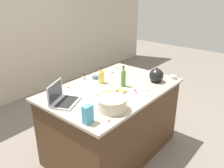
{
  "coord_description": "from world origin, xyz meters",
  "views": [
    {
      "loc": [
        -1.95,
        -1.61,
        2.01
      ],
      "look_at": [
        0.0,
        0.0,
        0.95
      ],
      "focal_mm": 37.37,
      "sensor_mm": 36.0,
      "label": 1
    }
  ],
  "objects_px": {
    "cutting_board": "(112,93)",
    "candy_bag": "(88,114)",
    "laptop": "(62,99)",
    "butter_stick_left": "(114,91)",
    "ramekin_small": "(96,77)",
    "bottle_olive": "(123,78)",
    "ramekin_medium": "(173,77)",
    "kettle": "(156,76)",
    "bottle_oil": "(101,77)",
    "butter_stick_right": "(110,90)",
    "kitchen_timer": "(84,77)",
    "mixing_bowl_large": "(112,103)"
  },
  "relations": [
    {
      "from": "bottle_oil",
      "to": "ramekin_small",
      "type": "xyz_separation_m",
      "value": [
        0.06,
        0.16,
        -0.06
      ]
    },
    {
      "from": "kettle",
      "to": "butter_stick_right",
      "type": "height_order",
      "value": "kettle"
    },
    {
      "from": "kettle",
      "to": "candy_bag",
      "type": "xyz_separation_m",
      "value": [
        -1.23,
        -0.03,
        0.01
      ]
    },
    {
      "from": "mixing_bowl_large",
      "to": "butter_stick_right",
      "type": "bearing_deg",
      "value": 42.84
    },
    {
      "from": "bottle_oil",
      "to": "kitchen_timer",
      "type": "xyz_separation_m",
      "value": [
        -0.06,
        0.25,
        -0.04
      ]
    },
    {
      "from": "cutting_board",
      "to": "butter_stick_left",
      "type": "relative_size",
      "value": 2.69
    },
    {
      "from": "kettle",
      "to": "cutting_board",
      "type": "relative_size",
      "value": 0.72
    },
    {
      "from": "butter_stick_left",
      "to": "kitchen_timer",
      "type": "bearing_deg",
      "value": 81.66
    },
    {
      "from": "bottle_olive",
      "to": "ramekin_medium",
      "type": "height_order",
      "value": "bottle_olive"
    },
    {
      "from": "kitchen_timer",
      "to": "candy_bag",
      "type": "relative_size",
      "value": 0.45
    },
    {
      "from": "bottle_oil",
      "to": "ramekin_medium",
      "type": "distance_m",
      "value": 0.94
    },
    {
      "from": "cutting_board",
      "to": "butter_stick_right",
      "type": "xyz_separation_m",
      "value": [
        -0.01,
        0.02,
        0.03
      ]
    },
    {
      "from": "bottle_olive",
      "to": "butter_stick_right",
      "type": "bearing_deg",
      "value": -176.72
    },
    {
      "from": "bottle_oil",
      "to": "cutting_board",
      "type": "xyz_separation_m",
      "value": [
        -0.16,
        -0.31,
        -0.07
      ]
    },
    {
      "from": "mixing_bowl_large",
      "to": "bottle_olive",
      "type": "xyz_separation_m",
      "value": [
        0.53,
        0.27,
        0.03
      ]
    },
    {
      "from": "butter_stick_right",
      "to": "kitchen_timer",
      "type": "height_order",
      "value": "kitchen_timer"
    },
    {
      "from": "laptop",
      "to": "butter_stick_right",
      "type": "relative_size",
      "value": 3.4
    },
    {
      "from": "kettle",
      "to": "butter_stick_right",
      "type": "bearing_deg",
      "value": 161.28
    },
    {
      "from": "bottle_olive",
      "to": "ramekin_medium",
      "type": "distance_m",
      "value": 0.71
    },
    {
      "from": "kettle",
      "to": "butter_stick_left",
      "type": "xyz_separation_m",
      "value": [
        -0.62,
        0.17,
        -0.04
      ]
    },
    {
      "from": "mixing_bowl_large",
      "to": "butter_stick_left",
      "type": "height_order",
      "value": "mixing_bowl_large"
    },
    {
      "from": "mixing_bowl_large",
      "to": "butter_stick_right",
      "type": "height_order",
      "value": "mixing_bowl_large"
    },
    {
      "from": "butter_stick_left",
      "to": "ramekin_small",
      "type": "xyz_separation_m",
      "value": [
        0.21,
        0.49,
        -0.01
      ]
    },
    {
      "from": "cutting_board",
      "to": "candy_bag",
      "type": "distance_m",
      "value": 0.64
    },
    {
      "from": "ramekin_small",
      "to": "ramekin_medium",
      "type": "bearing_deg",
      "value": -50.55
    },
    {
      "from": "ramekin_medium",
      "to": "kitchen_timer",
      "type": "bearing_deg",
      "value": 131.17
    },
    {
      "from": "cutting_board",
      "to": "candy_bag",
      "type": "xyz_separation_m",
      "value": [
        -0.6,
        -0.22,
        0.08
      ]
    },
    {
      "from": "butter_stick_left",
      "to": "ramekin_medium",
      "type": "distance_m",
      "value": 0.9
    },
    {
      "from": "ramekin_small",
      "to": "kitchen_timer",
      "type": "height_order",
      "value": "kitchen_timer"
    },
    {
      "from": "bottle_olive",
      "to": "bottle_oil",
      "type": "bearing_deg",
      "value": 109.29
    },
    {
      "from": "ramekin_small",
      "to": "laptop",
      "type": "bearing_deg",
      "value": -163.66
    },
    {
      "from": "butter_stick_left",
      "to": "ramekin_medium",
      "type": "xyz_separation_m",
      "value": [
        0.85,
        -0.3,
        -0.01
      ]
    },
    {
      "from": "kettle",
      "to": "ramekin_medium",
      "type": "xyz_separation_m",
      "value": [
        0.23,
        -0.12,
        -0.06
      ]
    },
    {
      "from": "laptop",
      "to": "ramekin_medium",
      "type": "relative_size",
      "value": 4.36
    },
    {
      "from": "ramekin_small",
      "to": "candy_bag",
      "type": "relative_size",
      "value": 0.51
    },
    {
      "from": "kettle",
      "to": "cutting_board",
      "type": "bearing_deg",
      "value": 162.88
    },
    {
      "from": "laptop",
      "to": "bottle_oil",
      "type": "bearing_deg",
      "value": 4.58
    },
    {
      "from": "laptop",
      "to": "candy_bag",
      "type": "bearing_deg",
      "value": -102.31
    },
    {
      "from": "cutting_board",
      "to": "ramekin_medium",
      "type": "relative_size",
      "value": 3.46
    },
    {
      "from": "kettle",
      "to": "butter_stick_left",
      "type": "bearing_deg",
      "value": 164.49
    },
    {
      "from": "bottle_olive",
      "to": "cutting_board",
      "type": "xyz_separation_m",
      "value": [
        -0.25,
        -0.04,
        -0.09
      ]
    },
    {
      "from": "laptop",
      "to": "bottle_olive",
      "type": "distance_m",
      "value": 0.78
    },
    {
      "from": "butter_stick_left",
      "to": "candy_bag",
      "type": "xyz_separation_m",
      "value": [
        -0.61,
        -0.2,
        0.05
      ]
    },
    {
      "from": "bottle_olive",
      "to": "kitchen_timer",
      "type": "height_order",
      "value": "bottle_olive"
    },
    {
      "from": "butter_stick_right",
      "to": "kitchen_timer",
      "type": "relative_size",
      "value": 1.43
    },
    {
      "from": "cutting_board",
      "to": "kitchen_timer",
      "type": "distance_m",
      "value": 0.57
    },
    {
      "from": "kettle",
      "to": "butter_stick_left",
      "type": "relative_size",
      "value": 1.94
    },
    {
      "from": "laptop",
      "to": "kettle",
      "type": "height_order",
      "value": "laptop"
    },
    {
      "from": "laptop",
      "to": "bottle_oil",
      "type": "relative_size",
      "value": 1.87
    },
    {
      "from": "laptop",
      "to": "bottle_olive",
      "type": "bearing_deg",
      "value": -16.14
    }
  ]
}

